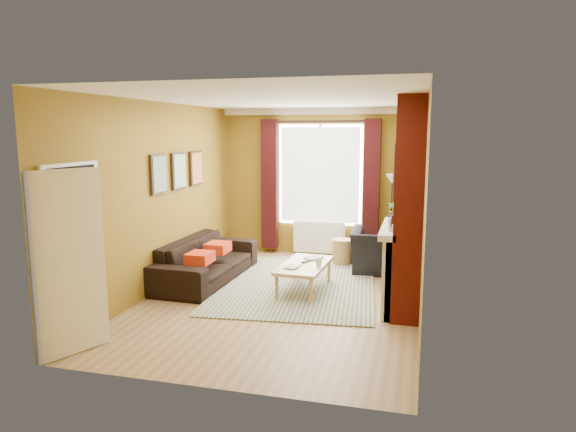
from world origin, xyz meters
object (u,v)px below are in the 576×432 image
(floor_lamp, at_px, (392,193))
(wicker_stool, at_px, (342,252))
(sofa, at_px, (207,260))
(armchair, at_px, (385,251))
(coffee_table, at_px, (304,267))

(floor_lamp, bearing_deg, wicker_stool, -158.91)
(sofa, xyz_separation_m, armchair, (2.74, 1.18, 0.03))
(sofa, xyz_separation_m, coffee_table, (1.64, -0.16, 0.04))
(armchair, bearing_deg, wicker_stool, -26.65)
(armchair, xyz_separation_m, coffee_table, (-1.10, -1.35, 0.01))
(sofa, relative_size, coffee_table, 1.80)
(coffee_table, xyz_separation_m, wicker_stool, (0.32, 1.70, -0.15))
(armchair, xyz_separation_m, wicker_stool, (-0.79, 0.36, -0.14))
(coffee_table, bearing_deg, armchair, 53.63)
(armchair, relative_size, wicker_stool, 2.48)
(armchair, height_order, wicker_stool, armchair)
(coffee_table, height_order, wicker_stool, wicker_stool)
(wicker_stool, xyz_separation_m, floor_lamp, (0.83, 0.32, 1.05))
(sofa, relative_size, armchair, 2.04)
(sofa, distance_m, coffee_table, 1.65)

